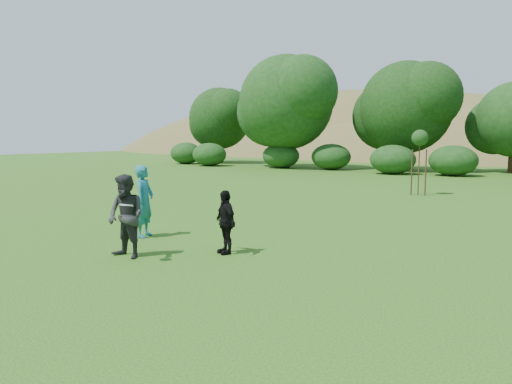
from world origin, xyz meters
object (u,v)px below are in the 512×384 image
(player_grey, at_px, (126,216))
(player_black, at_px, (225,222))
(sapling, at_px, (420,140))
(player_teal, at_px, (144,201))

(player_grey, relative_size, player_black, 1.26)
(player_grey, height_order, player_black, player_grey)
(sapling, bearing_deg, player_black, -92.09)
(player_grey, bearing_deg, sapling, 84.48)
(player_teal, relative_size, player_black, 1.31)
(player_teal, height_order, sapling, sapling)
(player_grey, distance_m, sapling, 14.99)
(player_black, relative_size, sapling, 0.49)
(player_black, bearing_deg, player_teal, -158.73)
(player_black, bearing_deg, sapling, 115.78)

